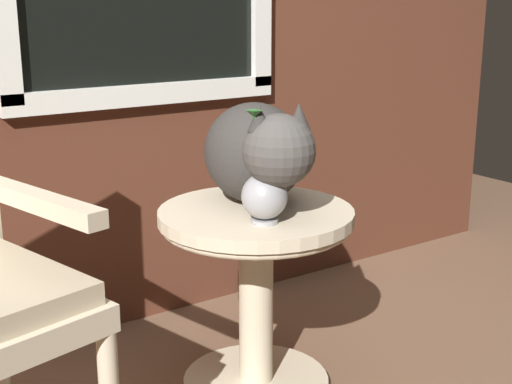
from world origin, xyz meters
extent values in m
cube|color=silver|center=(0.26, 0.84, 0.81)|extent=(0.99, 0.03, 0.07)
cylinder|color=beige|center=(0.28, 0.23, 0.01)|extent=(0.43, 0.43, 0.03)
cylinder|color=beige|center=(0.28, 0.23, 0.27)|extent=(0.10, 0.10, 0.49)
cylinder|color=beige|center=(0.28, 0.23, 0.53)|extent=(0.55, 0.55, 0.03)
torus|color=beige|center=(0.28, 0.23, 0.51)|extent=(0.53, 0.53, 0.02)
cube|color=beige|center=(-0.35, 0.18, 0.69)|extent=(0.16, 0.48, 0.04)
ellipsoid|color=#33302D|center=(0.33, 0.31, 0.70)|extent=(0.38, 0.41, 0.29)
sphere|color=#494643|center=(0.26, 0.10, 0.75)|extent=(0.19, 0.19, 0.19)
cone|color=#33302D|center=(0.21, 0.12, 0.83)|extent=(0.06, 0.06, 0.07)
cone|color=#33302D|center=(0.31, 0.08, 0.83)|extent=(0.06, 0.06, 0.07)
cylinder|color=#33302D|center=(0.40, 0.53, 0.61)|extent=(0.15, 0.31, 0.06)
cylinder|color=#99999E|center=(0.23, 0.12, 0.56)|extent=(0.07, 0.07, 0.01)
ellipsoid|color=#99999E|center=(0.23, 0.12, 0.63)|extent=(0.12, 0.12, 0.12)
cylinder|color=#99999E|center=(0.23, 0.12, 0.69)|extent=(0.07, 0.07, 0.04)
torus|color=#99999E|center=(0.23, 0.12, 0.72)|extent=(0.08, 0.08, 0.01)
cylinder|color=#2D662D|center=(0.22, 0.10, 0.76)|extent=(0.01, 0.03, 0.09)
cone|color=#2D662D|center=(0.22, 0.09, 0.80)|extent=(0.04, 0.04, 0.02)
cylinder|color=#2D662D|center=(0.21, 0.12, 0.78)|extent=(0.04, 0.01, 0.13)
cone|color=#2D662D|center=(0.19, 0.11, 0.84)|extent=(0.04, 0.04, 0.02)
cylinder|color=#2D662D|center=(0.23, 0.11, 0.76)|extent=(0.02, 0.02, 0.09)
cone|color=#2D662D|center=(0.24, 0.10, 0.80)|extent=(0.04, 0.04, 0.02)
camera|label=1|loc=(-0.81, -1.35, 1.12)|focal=50.42mm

